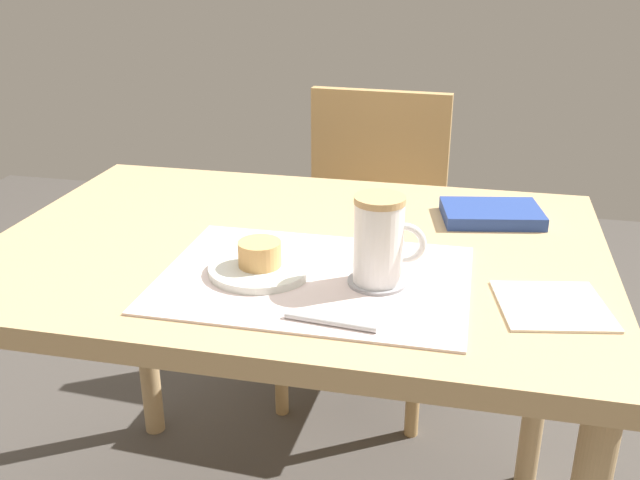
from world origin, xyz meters
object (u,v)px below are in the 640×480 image
at_px(dining_table, 296,288).
at_px(wooden_chair, 368,230).
at_px(pastry, 260,254).
at_px(coffee_mug, 380,239).
at_px(small_book, 491,214).
at_px(pastry_plate, 260,269).

bearing_deg(dining_table, wooden_chair, 87.98).
bearing_deg(dining_table, pastry, -99.54).
height_order(wooden_chair, coffee_mug, coffee_mug).
relative_size(wooden_chair, small_book, 4.55).
xyz_separation_m(dining_table, pastry_plate, (-0.02, -0.13, 0.10)).
distance_m(pastry_plate, coffee_mug, 0.20).
bearing_deg(pastry_plate, small_book, 42.47).
distance_m(pastry_plate, pastry, 0.03).
bearing_deg(wooden_chair, coffee_mug, 102.37).
relative_size(pastry, small_book, 0.37).
bearing_deg(pastry, small_book, 42.47).
xyz_separation_m(wooden_chair, pastry, (-0.05, -0.83, 0.28)).
height_order(coffee_mug, small_book, coffee_mug).
bearing_deg(pastry_plate, dining_table, 80.46).
bearing_deg(small_book, wooden_chair, 110.44).
distance_m(pastry, small_book, 0.48).
bearing_deg(pastry, dining_table, 80.46).
bearing_deg(pastry_plate, coffee_mug, 0.31).
bearing_deg(wooden_chair, dining_table, 90.79).
relative_size(wooden_chair, pastry_plate, 5.04).
bearing_deg(pastry_plate, pastry, 0.00).
height_order(wooden_chair, pastry_plate, wooden_chair).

